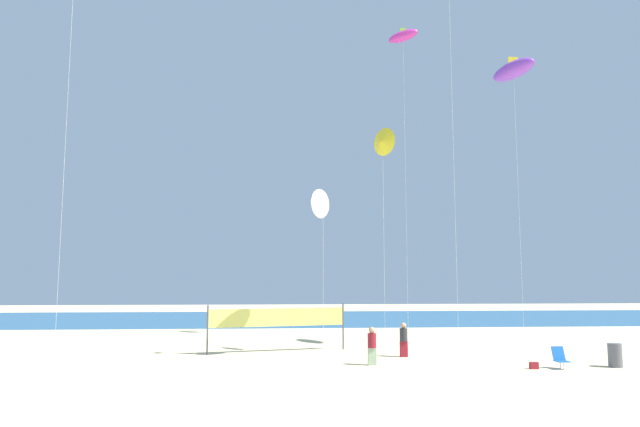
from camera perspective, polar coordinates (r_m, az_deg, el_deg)
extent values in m
plane|color=beige|center=(17.78, 2.46, -18.77)|extent=(120.00, 120.00, 0.00)
cube|color=#28608C|center=(52.05, -1.71, -10.62)|extent=(120.00, 20.00, 0.01)
cube|color=#99B28C|center=(24.97, 5.33, -14.31)|extent=(0.35, 0.21, 0.74)
cylinder|color=maroon|center=(24.88, 5.31, -12.77)|extent=(0.37, 0.37, 0.61)
sphere|color=tan|center=(24.84, 5.30, -11.75)|extent=(0.27, 0.27, 0.27)
cube|color=maroon|center=(27.64, 8.54, -13.51)|extent=(0.35, 0.21, 0.73)
cylinder|color=#2D2D33|center=(27.57, 8.51, -12.13)|extent=(0.37, 0.37, 0.60)
sphere|color=tan|center=(27.53, 8.50, -11.22)|extent=(0.27, 0.27, 0.27)
cube|color=#1959B2|center=(25.84, 23.44, -13.66)|extent=(0.52, 0.48, 0.03)
cube|color=#1959B2|center=(26.06, 23.12, -12.99)|extent=(0.52, 0.23, 0.57)
cylinder|color=silver|center=(25.73, 23.61, -14.04)|extent=(0.03, 0.03, 0.32)
cylinder|color=silver|center=(25.99, 23.31, -13.98)|extent=(0.03, 0.03, 0.32)
cylinder|color=#595960|center=(27.34, 27.86, -12.66)|extent=(0.56, 0.56, 0.98)
cylinder|color=#4C4C51|center=(28.51, -11.40, -11.55)|extent=(0.08, 0.08, 2.40)
cylinder|color=#4C4C51|center=(30.04, 2.37, -11.40)|extent=(0.08, 0.08, 2.40)
cube|color=#EAE566|center=(29.03, -4.32, -10.51)|extent=(6.86, 1.63, 0.90)
cube|color=maroon|center=(25.50, 20.97, -14.27)|extent=(0.35, 0.18, 0.28)
cylinder|color=silver|center=(25.74, -24.54, 6.36)|extent=(0.01, 0.01, 18.49)
cylinder|color=silver|center=(26.57, 0.32, -6.78)|extent=(0.01, 0.01, 7.29)
cone|color=white|center=(26.80, 0.32, 1.04)|extent=(1.20, 1.28, 1.41)
cylinder|color=silver|center=(27.85, 6.54, -3.33)|extent=(0.01, 0.01, 10.58)
cone|color=yellow|center=(28.63, 6.41, 7.31)|extent=(1.06, 1.29, 1.43)
cylinder|color=silver|center=(32.16, 19.61, 0.77)|extent=(0.01, 0.01, 15.25)
ellipsoid|color=purple|center=(33.92, 19.12, 13.66)|extent=(2.16, 2.89, 1.11)
cube|color=yellow|center=(34.06, 19.09, 14.30)|extent=(0.54, 0.06, 0.68)
cylinder|color=silver|center=(25.49, 13.45, 6.35)|extent=(0.01, 0.01, 18.73)
cylinder|color=silver|center=(35.64, 8.73, 3.10)|extent=(0.01, 0.01, 19.32)
ellipsoid|color=#D833A5|center=(38.43, 8.47, 17.45)|extent=(2.12, 1.56, 0.98)
cube|color=#8CD833|center=(38.55, 8.46, 17.85)|extent=(0.39, 0.06, 0.49)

